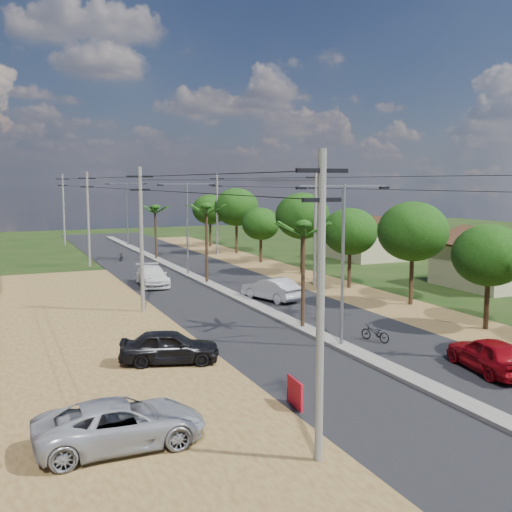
{
  "coord_description": "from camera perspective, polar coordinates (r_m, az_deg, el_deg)",
  "views": [
    {
      "loc": [
        -15.35,
        -24.41,
        8.11
      ],
      "look_at": [
        1.17,
        13.0,
        3.0
      ],
      "focal_mm": 42.0,
      "sensor_mm": 36.0,
      "label": 1
    }
  ],
  "objects": [
    {
      "name": "palm_median_mid",
      "position": [
        47.04,
        -4.77,
        4.4
      ],
      "size": [
        2.0,
        2.0,
        6.55
      ],
      "color": "black",
      "rests_on": "ground"
    },
    {
      "name": "utility_pole_w_a",
      "position": [
        16.98,
        6.16,
        -4.3
      ],
      "size": [
        1.6,
        0.24,
        9.0
      ],
      "color": "#605E56",
      "rests_on": "ground"
    },
    {
      "name": "utility_pole_w_c",
      "position": [
        59.1,
        -15.7,
        3.6
      ],
      "size": [
        1.6,
        0.24,
        9.0
      ],
      "color": "#605E56",
      "rests_on": "ground"
    },
    {
      "name": "tree_east_f",
      "position": [
        59.84,
        0.46,
        3.07
      ],
      "size": [
        3.8,
        3.8,
        5.52
      ],
      "color": "black",
      "rests_on": "ground"
    },
    {
      "name": "utility_pole_e_c",
      "position": [
        66.54,
        -3.72,
        4.22
      ],
      "size": [
        1.6,
        0.24,
        9.0
      ],
      "color": "#605E56",
      "rests_on": "ground"
    },
    {
      "name": "streetlight_near",
      "position": [
        29.02,
        8.28,
        0.47
      ],
      "size": [
        5.1,
        0.18,
        8.0
      ],
      "color": "gray",
      "rests_on": "ground"
    },
    {
      "name": "streetlight_far",
      "position": [
        76.05,
        -12.19,
        4.46
      ],
      "size": [
        5.1,
        0.18,
        8.0
      ],
      "color": "gray",
      "rests_on": "ground"
    },
    {
      "name": "palm_median_far",
      "position": [
        62.39,
        -9.59,
        4.41
      ],
      "size": [
        2.0,
        2.0,
        5.85
      ],
      "color": "black",
      "rests_on": "ground"
    },
    {
      "name": "tree_east_h",
      "position": [
        74.74,
        -4.39,
        4.44
      ],
      "size": [
        4.4,
        4.4,
        6.52
      ],
      "color": "black",
      "rests_on": "ground"
    },
    {
      "name": "streetlight_mid",
      "position": [
        51.84,
        -6.56,
        3.4
      ],
      "size": [
        5.1,
        0.18,
        8.0
      ],
      "color": "gray",
      "rests_on": "ground"
    },
    {
      "name": "tree_east_g",
      "position": [
        67.34,
        -1.88,
        4.67
      ],
      "size": [
        5.0,
        5.0,
        7.38
      ],
      "color": "black",
      "rests_on": "ground"
    },
    {
      "name": "car_silver_mid",
      "position": [
        40.95,
        1.47,
        -3.21
      ],
      "size": [
        2.95,
        4.93,
        1.54
      ],
      "primitive_type": "imported",
      "rotation": [
        0.0,
        0.0,
        3.45
      ],
      "color": "#A2A5AA",
      "rests_on": "ground"
    },
    {
      "name": "house_east_far",
      "position": [
        64.03,
        10.88,
        1.87
      ],
      "size": [
        7.6,
        7.5,
        4.6
      ],
      "color": "tan",
      "rests_on": "ground"
    },
    {
      "name": "ground",
      "position": [
        29.95,
        8.12,
        -8.66
      ],
      "size": [
        160.0,
        160.0,
        0.0
      ],
      "primitive_type": "plane",
      "color": "black",
      "rests_on": "ground"
    },
    {
      "name": "car_red_near",
      "position": [
        27.62,
        21.34,
        -8.81
      ],
      "size": [
        2.56,
        4.7,
        1.52
      ],
      "primitive_type": "imported",
      "rotation": [
        0.0,
        0.0,
        2.96
      ],
      "color": "maroon",
      "rests_on": "ground"
    },
    {
      "name": "roadside_sign",
      "position": [
        22.13,
        3.73,
        -12.93
      ],
      "size": [
        0.17,
        1.27,
        1.06
      ],
      "rotation": [
        0.0,
        0.0,
        -0.07
      ],
      "color": "#B01020",
      "rests_on": "ground"
    },
    {
      "name": "tree_east_e",
      "position": [
        52.77,
        4.44,
        3.82
      ],
      "size": [
        4.8,
        4.8,
        7.14
      ],
      "color": "black",
      "rests_on": "ground"
    },
    {
      "name": "tree_east_c",
      "position": [
        40.3,
        14.71,
        2.27
      ],
      "size": [
        4.6,
        4.6,
        6.83
      ],
      "color": "black",
      "rests_on": "ground"
    },
    {
      "name": "dirt_shoulder_east",
      "position": [
        46.77,
        7.26,
        -2.9
      ],
      "size": [
        5.0,
        90.0,
        0.03
      ],
      "primitive_type": "cube",
      "color": "brown",
      "rests_on": "ground"
    },
    {
      "name": "moto_rider_west_a",
      "position": [
        45.73,
        -10.41,
        -2.62
      ],
      "size": [
        0.87,
        1.84,
        0.93
      ],
      "primitive_type": "imported",
      "rotation": [
        0.0,
        0.0,
        -0.15
      ],
      "color": "black",
      "rests_on": "ground"
    },
    {
      "name": "tree_east_b",
      "position": [
        34.92,
        21.31,
        0.06
      ],
      "size": [
        4.0,
        4.0,
        5.83
      ],
      "color": "black",
      "rests_on": "ground"
    },
    {
      "name": "tree_east_d",
      "position": [
        45.84,
        8.95,
        2.32
      ],
      "size": [
        4.2,
        4.2,
        6.13
      ],
      "color": "black",
      "rests_on": "ground"
    },
    {
      "name": "car_parked_silver",
      "position": [
        19.44,
        -12.74,
        -15.39
      ],
      "size": [
        5.2,
        2.4,
        1.44
      ],
      "primitive_type": "imported",
      "rotation": [
        0.0,
        0.0,
        1.57
      ],
      "color": "#A2A5AA",
      "rests_on": "ground"
    },
    {
      "name": "utility_pole_w_b",
      "position": [
        37.5,
        -10.87,
        1.87
      ],
      "size": [
        1.6,
        0.24,
        9.0
      ],
      "color": "#605E56",
      "rests_on": "ground"
    },
    {
      "name": "moto_rider_east",
      "position": [
        31.17,
        11.27,
        -7.26
      ],
      "size": [
        1.12,
        1.78,
        0.88
      ],
      "primitive_type": "imported",
      "rotation": [
        0.0,
        0.0,
        3.49
      ],
      "color": "black",
      "rests_on": "ground"
    },
    {
      "name": "road",
      "position": [
        43.06,
        -2.5,
        -3.71
      ],
      "size": [
        12.0,
        110.0,
        0.04
      ],
      "primitive_type": "cube",
      "color": "black",
      "rests_on": "ground"
    },
    {
      "name": "car_white_far",
      "position": [
        47.23,
        -9.86,
        -1.93
      ],
      "size": [
        2.59,
        5.42,
        1.52
      ],
      "primitive_type": "imported",
      "rotation": [
        0.0,
        0.0,
        -0.09
      ],
      "color": "silver",
      "rests_on": "ground"
    },
    {
      "name": "house_east_near",
      "position": [
        49.66,
        21.8,
        0.0
      ],
      "size": [
        7.6,
        7.5,
        4.6
      ],
      "color": "tan",
      "rests_on": "ground"
    },
    {
      "name": "median",
      "position": [
        45.81,
        -3.87,
        -2.98
      ],
      "size": [
        1.0,
        90.0,
        0.18
      ],
      "primitive_type": "cube",
      "color": "#605E56",
      "rests_on": "ground"
    },
    {
      "name": "utility_pole_w_d",
      "position": [
        79.91,
        -17.86,
        4.37
      ],
      "size": [
        1.6,
        0.24,
        9.0
      ],
      "color": "#605E56",
      "rests_on": "ground"
    },
    {
      "name": "moto_rider_west_b",
      "position": [
        62.22,
        -12.73,
        -0.13
      ],
      "size": [
        0.95,
        1.52,
        0.89
      ],
      "primitive_type": "imported",
      "rotation": [
        0.0,
        0.0,
        -0.39
      ],
      "color": "black",
      "rests_on": "ground"
    },
    {
      "name": "utility_pole_e_b",
      "position": [
        46.54,
        5.66,
        2.96
      ],
      "size": [
        1.6,
        0.24,
        9.0
      ],
      "color": "#605E56",
      "rests_on": "ground"
    },
    {
      "name": "dirt_lot_west",
      "position": [
        33.4,
        -22.68,
        -7.46
      ],
      "size": [
        18.0,
        46.0,
        0.04
      ],
      "primitive_type": "cube",
      "color": "brown",
      "rests_on": "ground"
    },
    {
      "name": "palm_median_near",
      "position": [
        32.39,
        4.55,
        2.54
      ],
      "size": [
        2.0,
        2.0,
        6.15
      ],
      "color": "black",
      "rests_on": "ground"
    },
    {
      "name": "car_parked_dark",
      "position": [
        27.3,
        -8.24,
        -8.59
      ],
      "size": [
        4.74,
        3.04,
        1.5
      ],
      "primitive_type": "imported",
      "rotation": [
        0.0,
        0.0,
        1.26
      ],
      "color": "black",
      "rests_on": "ground"
    }
  ]
}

